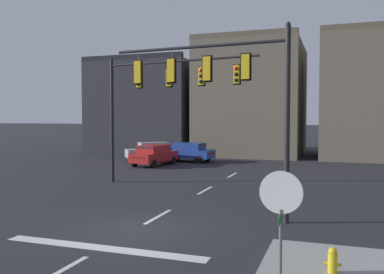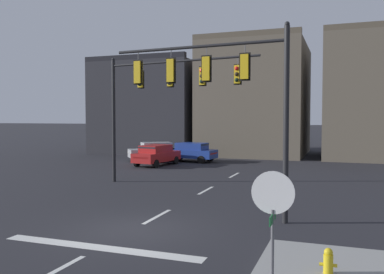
# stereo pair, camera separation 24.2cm
# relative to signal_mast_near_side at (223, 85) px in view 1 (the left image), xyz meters

# --- Properties ---
(ground_plane) EXTENTS (400.00, 400.00, 0.00)m
(ground_plane) POSITION_rel_signal_mast_near_side_xyz_m (-2.31, -2.87, -4.98)
(ground_plane) COLOR #232328
(stop_bar_paint) EXTENTS (6.40, 0.50, 0.01)m
(stop_bar_paint) POSITION_rel_signal_mast_near_side_xyz_m (-2.31, -4.87, -4.98)
(stop_bar_paint) COLOR silver
(stop_bar_paint) RESTS_ON ground
(lane_centreline) EXTENTS (0.16, 26.40, 0.01)m
(lane_centreline) POSITION_rel_signal_mast_near_side_xyz_m (-2.31, -0.87, -4.98)
(lane_centreline) COLOR silver
(lane_centreline) RESTS_ON ground
(signal_mast_near_side) EXTENTS (7.06, 0.81, 7.11)m
(signal_mast_near_side) POSITION_rel_signal_mast_near_side_xyz_m (0.00, 0.00, 0.00)
(signal_mast_near_side) COLOR black
(signal_mast_near_side) RESTS_ON ground
(signal_mast_far_side) EXTENTS (8.89, 1.41, 7.21)m
(signal_mast_far_side) POSITION_rel_signal_mast_near_side_xyz_m (-5.24, 5.68, 0.24)
(signal_mast_far_side) COLOR black
(signal_mast_far_side) RESTS_ON ground
(stop_sign) EXTENTS (0.76, 0.64, 2.83)m
(stop_sign) POSITION_rel_signal_mast_near_side_xyz_m (3.11, -7.83, -2.84)
(stop_sign) COLOR #56565B
(stop_sign) RESTS_ON ground
(car_lot_nearside) EXTENTS (4.57, 4.13, 1.61)m
(car_lot_nearside) POSITION_rel_signal_mast_near_side_xyz_m (-10.87, 17.41, -4.13)
(car_lot_nearside) COLOR #9EA0A5
(car_lot_nearside) RESTS_ON ground
(car_lot_middle) EXTENTS (4.61, 2.34, 1.61)m
(car_lot_middle) POSITION_rel_signal_mast_near_side_xyz_m (-7.79, 17.90, -4.13)
(car_lot_middle) COLOR navy
(car_lot_middle) RESTS_ON ground
(car_lot_farside) EXTENTS (2.43, 4.63, 1.61)m
(car_lot_farside) POSITION_rel_signal_mast_near_side_xyz_m (-9.35, 14.36, -4.13)
(car_lot_farside) COLOR #A81E1E
(car_lot_farside) RESTS_ON ground
(fire_hydrant) EXTENTS (0.40, 0.30, 0.75)m
(fire_hydrant) POSITION_rel_signal_mast_near_side_xyz_m (3.98, -5.13, -4.66)
(fire_hydrant) COLOR gold
(fire_hydrant) RESTS_ON ground
(building_row) EXTENTS (47.12, 11.82, 11.49)m
(building_row) POSITION_rel_signal_mast_near_side_xyz_m (2.74, 26.69, 0.07)
(building_row) COLOR #2D2D33
(building_row) RESTS_ON ground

